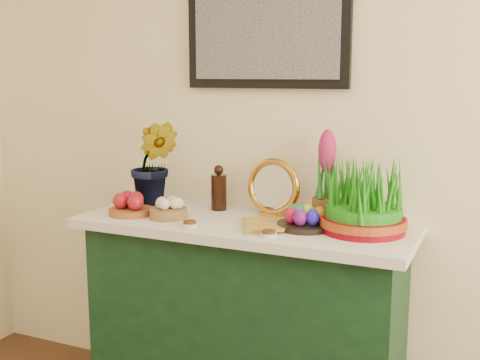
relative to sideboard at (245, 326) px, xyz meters
The scene contains 13 objects.
sideboard is the anchor object (origin of this frame).
tablecloth 0.45m from the sideboard, ahead, with size 1.40×0.55×0.04m, color white.
hyacinth_green 0.88m from the sideboard, behind, with size 0.26×0.22×0.52m, color #217724.
apple_bowl 0.72m from the sideboard, 168.35° to the right, with size 0.23×0.23×0.10m.
garlic_basket 0.60m from the sideboard, 163.52° to the right, with size 0.18×0.18×0.09m.
vinegar_cruet 0.60m from the sideboard, 143.73° to the left, with size 0.07×0.07×0.20m.
mirror 0.61m from the sideboard, 61.30° to the left, with size 0.25×0.09×0.25m.
book 0.49m from the sideboard, 69.42° to the right, with size 0.14×0.21×0.03m, color gold.
spice_dish_left 0.54m from the sideboard, 129.91° to the right, with size 0.06×0.06×0.03m.
spice_dish_right 0.55m from the sideboard, 47.09° to the right, with size 0.06×0.06×0.03m.
egg_plate 0.57m from the sideboard, ahead, with size 0.27×0.27×0.09m.
hyacinth_pink 0.72m from the sideboard, 24.39° to the left, with size 0.12×0.12×0.38m.
wheatgrass_sabzeh 0.76m from the sideboard, ahead, with size 0.33×0.33×0.27m.
Camera 1 is at (0.56, -0.22, 1.49)m, focal length 45.00 mm.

